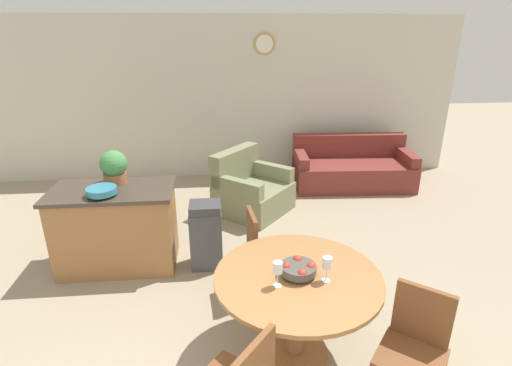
# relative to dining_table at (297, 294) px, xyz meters

# --- Properties ---
(wall_back) EXTENTS (8.00, 0.09, 2.70)m
(wall_back) POSITION_rel_dining_table_xyz_m (-0.41, 4.35, 0.77)
(wall_back) COLOR beige
(wall_back) RESTS_ON ground_plane
(dining_table) EXTENTS (1.27, 1.27, 0.76)m
(dining_table) POSITION_rel_dining_table_xyz_m (0.00, 0.00, 0.00)
(dining_table) COLOR #9E6B3D
(dining_table) RESTS_ON ground_plane
(dining_chair_near_right) EXTENTS (0.59, 0.59, 0.88)m
(dining_chair_near_right) POSITION_rel_dining_table_xyz_m (0.72, -0.49, -0.09)
(dining_chair_near_right) COLOR brown
(dining_chair_near_right) RESTS_ON ground_plane
(dining_chair_far_side) EXTENTS (0.46, 0.46, 0.88)m
(dining_chair_far_side) POSITION_rel_dining_table_xyz_m (-0.16, 0.86, -0.09)
(dining_chair_far_side) COLOR brown
(dining_chair_far_side) RESTS_ON ground_plane
(fruit_bowl) EXTENTS (0.27, 0.27, 0.11)m
(fruit_bowl) POSITION_rel_dining_table_xyz_m (0.00, -0.00, 0.23)
(fruit_bowl) COLOR #4C4742
(fruit_bowl) RESTS_ON dining_table
(wine_glass_left) EXTENTS (0.07, 0.07, 0.20)m
(wine_glass_left) POSITION_rel_dining_table_xyz_m (-0.17, -0.12, 0.32)
(wine_glass_left) COLOR silver
(wine_glass_left) RESTS_ON dining_table
(wine_glass_right) EXTENTS (0.07, 0.07, 0.20)m
(wine_glass_right) POSITION_rel_dining_table_xyz_m (0.19, -0.09, 0.32)
(wine_glass_right) COLOR silver
(wine_glass_right) RESTS_ON dining_table
(kitchen_island) EXTENTS (1.29, 0.71, 0.91)m
(kitchen_island) POSITION_rel_dining_table_xyz_m (-1.70, 1.50, -0.12)
(kitchen_island) COLOR #9E6B3D
(kitchen_island) RESTS_ON ground_plane
(teal_bowl) EXTENTS (0.30, 0.30, 0.09)m
(teal_bowl) POSITION_rel_dining_table_xyz_m (-1.75, 1.32, 0.38)
(teal_bowl) COLOR teal
(teal_bowl) RESTS_ON kitchen_island
(potted_plant) EXTENTS (0.29, 0.29, 0.36)m
(potted_plant) POSITION_rel_dining_table_xyz_m (-1.69, 1.68, 0.51)
(potted_plant) COLOR #A36642
(potted_plant) RESTS_ON kitchen_island
(trash_bin) EXTENTS (0.34, 0.30, 0.75)m
(trash_bin) POSITION_rel_dining_table_xyz_m (-0.73, 1.39, -0.21)
(trash_bin) COLOR #47474C
(trash_bin) RESTS_ON ground_plane
(couch) EXTENTS (1.96, 1.02, 0.80)m
(couch) POSITION_rel_dining_table_xyz_m (1.65, 3.64, -0.30)
(couch) COLOR maroon
(couch) RESTS_ON ground_plane
(armchair) EXTENTS (1.25, 1.26, 0.88)m
(armchair) POSITION_rel_dining_table_xyz_m (-0.12, 2.77, -0.29)
(armchair) COLOR #7A7F5B
(armchair) RESTS_ON ground_plane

